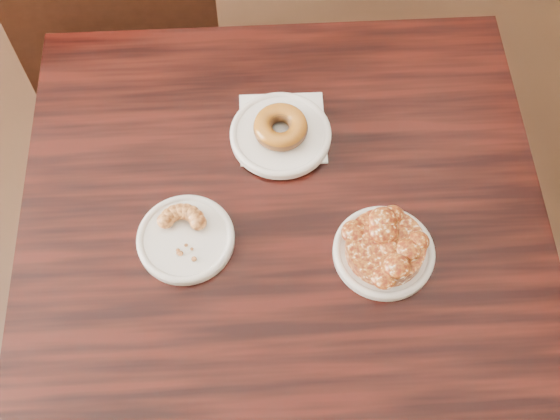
{
  "coord_description": "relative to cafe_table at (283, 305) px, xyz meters",
  "views": [
    {
      "loc": [
        0.12,
        -0.8,
        1.78
      ],
      "look_at": [
        0.18,
        -0.28,
        0.8
      ],
      "focal_mm": 45.0,
      "sensor_mm": 36.0,
      "label": 1
    }
  ],
  "objects": [
    {
      "name": "chair_far",
      "position": [
        -0.34,
        0.78,
        0.08
      ],
      "size": [
        0.57,
        0.57,
        0.9
      ],
      "primitive_type": null,
      "rotation": [
        0.0,
        0.0,
        3.36
      ],
      "color": "black",
      "rests_on": "floor"
    },
    {
      "name": "plate_fritter",
      "position": [
        0.15,
        -0.07,
        0.38
      ],
      "size": [
        0.16,
        0.16,
        0.01
      ],
      "primitive_type": "cylinder",
      "color": "silver",
      "rests_on": "cafe_table"
    },
    {
      "name": "cruller_fragment",
      "position": [
        -0.16,
        -0.01,
        0.4
      ],
      "size": [
        0.09,
        0.09,
        0.03
      ],
      "primitive_type": null,
      "color": "brown",
      "rests_on": "plate_cruller"
    },
    {
      "name": "plate_donut",
      "position": [
        0.01,
        0.17,
        0.38
      ],
      "size": [
        0.18,
        0.18,
        0.01
      ],
      "primitive_type": "cylinder",
      "color": "white",
      "rests_on": "napkin"
    },
    {
      "name": "plate_cruller",
      "position": [
        -0.16,
        -0.01,
        0.38
      ],
      "size": [
        0.16,
        0.16,
        0.01
      ],
      "primitive_type": "cylinder",
      "color": "silver",
      "rests_on": "cafe_table"
    },
    {
      "name": "apple_fritter",
      "position": [
        0.15,
        -0.07,
        0.41
      ],
      "size": [
        0.17,
        0.17,
        0.04
      ],
      "primitive_type": null,
      "color": "#4A1307",
      "rests_on": "plate_fritter"
    },
    {
      "name": "cafe_table",
      "position": [
        0.0,
        0.0,
        0.0
      ],
      "size": [
        0.93,
        0.93,
        0.75
      ],
      "primitive_type": "cube",
      "rotation": [
        0.0,
        0.0,
        -0.07
      ],
      "color": "black",
      "rests_on": "floor"
    },
    {
      "name": "napkin",
      "position": [
        0.02,
        0.19,
        0.38
      ],
      "size": [
        0.16,
        0.16,
        0.0
      ],
      "primitive_type": "cube",
      "rotation": [
        0.0,
        0.0,
        -0.08
      ],
      "color": "white",
      "rests_on": "cafe_table"
    },
    {
      "name": "floor",
      "position": [
        -0.19,
        0.28,
        -0.38
      ],
      "size": [
        5.0,
        5.0,
        0.0
      ],
      "primitive_type": "plane",
      "color": "black",
      "rests_on": "ground"
    },
    {
      "name": "glazed_donut",
      "position": [
        0.01,
        0.17,
        0.41
      ],
      "size": [
        0.09,
        0.09,
        0.03
      ],
      "primitive_type": "torus",
      "color": "#895514",
      "rests_on": "plate_donut"
    }
  ]
}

